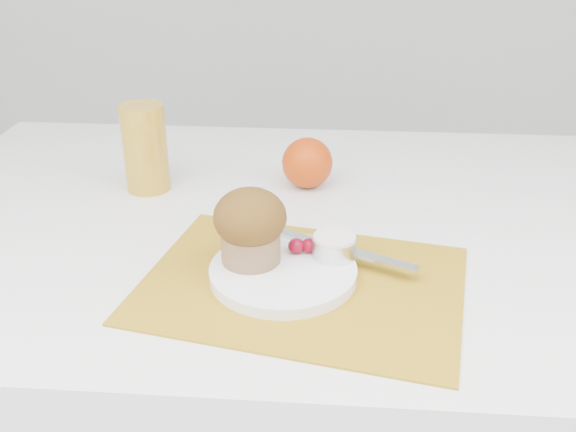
# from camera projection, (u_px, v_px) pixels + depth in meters

# --- Properties ---
(table) EXTENTS (1.20, 0.80, 0.75)m
(table) POSITION_uv_depth(u_px,v_px,m) (283.00, 402.00, 1.15)
(table) COLOR white
(table) RESTS_ON ground
(placemat) EXTENTS (0.44, 0.36, 0.00)m
(placemat) POSITION_uv_depth(u_px,v_px,m) (302.00, 284.00, 0.80)
(placemat) COLOR #AC7F17
(placemat) RESTS_ON table
(plate) EXTENTS (0.19, 0.19, 0.01)m
(plate) POSITION_uv_depth(u_px,v_px,m) (283.00, 272.00, 0.81)
(plate) COLOR white
(plate) RESTS_ON placemat
(ramekin) EXTENTS (0.07, 0.07, 0.03)m
(ramekin) POSITION_uv_depth(u_px,v_px,m) (334.00, 247.00, 0.83)
(ramekin) COLOR silver
(ramekin) RESTS_ON plate
(cream) EXTENTS (0.07, 0.07, 0.01)m
(cream) POSITION_uv_depth(u_px,v_px,m) (335.00, 238.00, 0.82)
(cream) COLOR white
(cream) RESTS_ON ramekin
(raspberry_near) EXTENTS (0.02, 0.02, 0.02)m
(raspberry_near) POSITION_uv_depth(u_px,v_px,m) (296.00, 246.00, 0.83)
(raspberry_near) COLOR #580212
(raspberry_near) RESTS_ON plate
(raspberry_far) EXTENTS (0.02, 0.02, 0.02)m
(raspberry_far) POSITION_uv_depth(u_px,v_px,m) (309.00, 245.00, 0.84)
(raspberry_far) COLOR #53020E
(raspberry_far) RESTS_ON plate
(butter_knife) EXTENTS (0.19, 0.10, 0.01)m
(butter_knife) POSITION_uv_depth(u_px,v_px,m) (344.00, 250.00, 0.84)
(butter_knife) COLOR silver
(butter_knife) RESTS_ON plate
(orange) EXTENTS (0.08, 0.08, 0.08)m
(orange) POSITION_uv_depth(u_px,v_px,m) (307.00, 163.00, 1.05)
(orange) COLOR #C23C06
(orange) RESTS_ON table
(juice_glass) EXTENTS (0.08, 0.08, 0.14)m
(juice_glass) POSITION_uv_depth(u_px,v_px,m) (145.00, 148.00, 1.03)
(juice_glass) COLOR gold
(juice_glass) RESTS_ON table
(muffin) EXTENTS (0.09, 0.09, 0.10)m
(muffin) POSITION_uv_depth(u_px,v_px,m) (250.00, 225.00, 0.80)
(muffin) COLOR olive
(muffin) RESTS_ON plate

